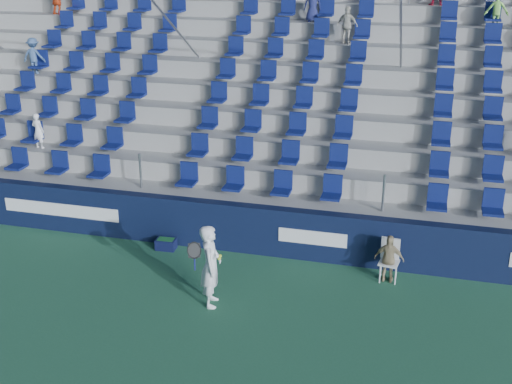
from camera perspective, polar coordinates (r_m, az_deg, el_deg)
ground at (r=12.97m, az=-4.06°, el=-11.35°), size 70.00×70.00×0.00m
sponsor_wall at (r=15.33m, az=-0.38°, el=-3.30°), size 24.00×0.32×1.20m
grandstand at (r=19.51m, az=3.51°, el=6.92°), size 24.00×8.17×6.63m
tennis_player at (r=13.08m, az=-4.05°, el=-6.55°), size 0.69×0.72×1.77m
line_judge_chair at (r=14.48m, az=11.79°, el=-5.63°), size 0.47×0.48×0.95m
line_judge at (r=14.34m, az=11.75°, el=-5.85°), size 0.66×0.31×1.10m
ball_bin at (r=15.80m, az=-8.01°, el=-4.56°), size 0.49×0.33×0.27m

